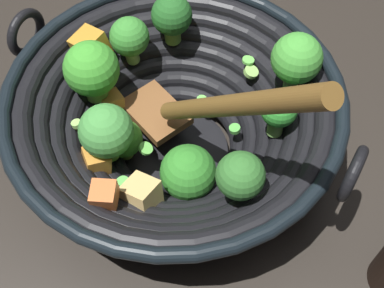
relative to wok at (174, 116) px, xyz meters
The scene contains 2 objects.
ground_plane 0.07m from the wok, 154.60° to the left, with size 4.00×4.00×0.00m, color #28231E.
wok is the anchor object (origin of this frame).
Camera 1 is at (0.14, 0.28, 0.49)m, focal length 48.10 mm.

